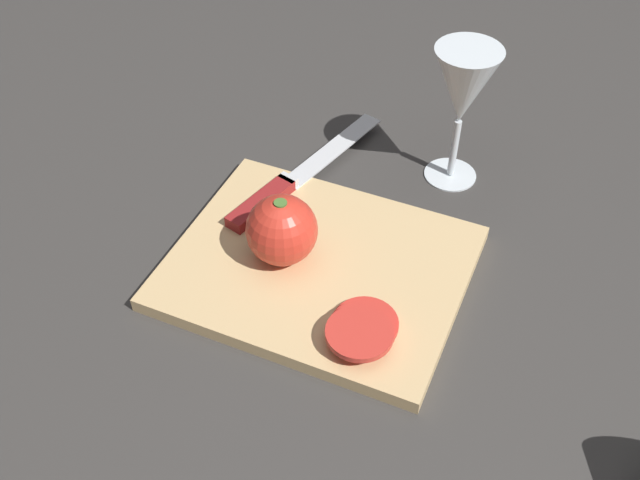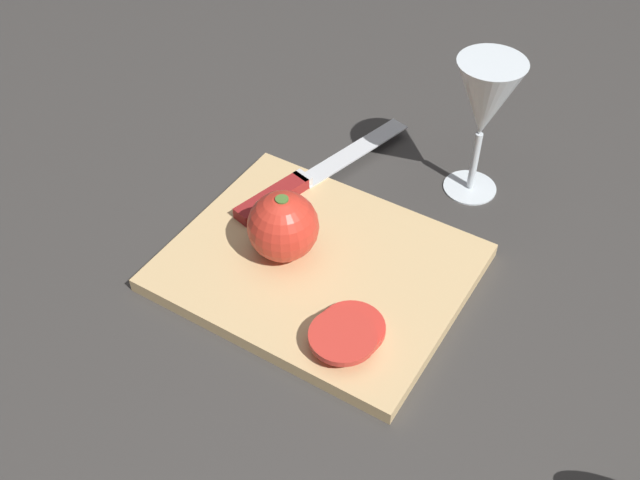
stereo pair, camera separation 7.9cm
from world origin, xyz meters
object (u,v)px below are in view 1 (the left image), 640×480
object	(u,v)px
wine_glass	(463,92)
whole_tomato	(282,230)
knife	(279,190)
tomato_slice_stack_near	(362,328)

from	to	relation	value
wine_glass	whole_tomato	bearing A→B (deg)	60.94
knife	tomato_slice_stack_near	size ratio (longest dim) A/B	3.02
whole_tomato	knife	xyz separation A→B (m)	(0.05, -0.09, -0.03)
knife	tomato_slice_stack_near	bearing A→B (deg)	-118.68
wine_glass	tomato_slice_stack_near	distance (m)	0.31
whole_tomato	tomato_slice_stack_near	size ratio (longest dim) A/B	0.87
knife	tomato_slice_stack_near	xyz separation A→B (m)	(-0.17, 0.16, 0.00)
whole_tomato	tomato_slice_stack_near	xyz separation A→B (m)	(-0.12, 0.07, -0.03)
wine_glass	knife	distance (m)	0.24
whole_tomato	tomato_slice_stack_near	bearing A→B (deg)	150.56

